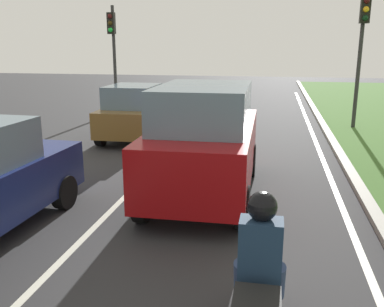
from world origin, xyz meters
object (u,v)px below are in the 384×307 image
object	(u,v)px
car_hatchback_far	(135,112)
traffic_light_overhead_left	(113,42)
traffic_light_near_right	(362,37)
car_suv_ahead	(205,141)
rider_person	(260,247)

from	to	relation	value
car_hatchback_far	traffic_light_overhead_left	world-z (taller)	traffic_light_overhead_left
car_hatchback_far	traffic_light_near_right	xyz separation A→B (m)	(7.38, 3.06, 2.42)
traffic_light_near_right	traffic_light_overhead_left	world-z (taller)	traffic_light_near_right
car_suv_ahead	traffic_light_overhead_left	size ratio (longest dim) A/B	0.97
car_suv_ahead	car_hatchback_far	bearing A→B (deg)	121.28
traffic_light_near_right	traffic_light_overhead_left	size ratio (longest dim) A/B	1.04
car_hatchback_far	traffic_light_overhead_left	size ratio (longest dim) A/B	0.80
rider_person	traffic_light_near_right	xyz separation A→B (m)	(2.99, 12.53, 2.11)
rider_person	traffic_light_overhead_left	bearing A→B (deg)	115.93
car_suv_ahead	traffic_light_overhead_left	xyz separation A→B (m)	(-5.76, 10.05, 1.97)
rider_person	car_hatchback_far	bearing A→B (deg)	115.01
traffic_light_overhead_left	rider_person	bearing A→B (deg)	-64.23
rider_person	traffic_light_near_right	size ratio (longest dim) A/B	0.24
car_hatchback_far	traffic_light_near_right	world-z (taller)	traffic_light_near_right
traffic_light_near_right	traffic_light_overhead_left	distance (m)	10.22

